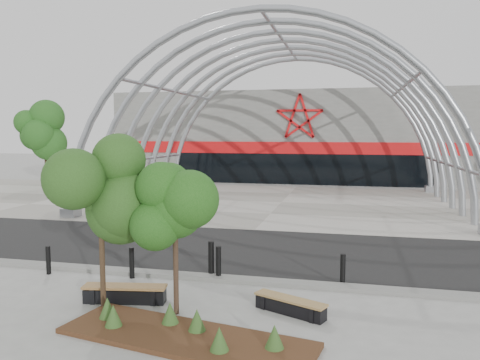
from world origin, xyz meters
name	(u,v)px	position (x,y,z in m)	size (l,w,h in m)	color
ground	(210,277)	(0.00, 0.00, 0.00)	(140.00, 140.00, 0.00)	gray
road	(237,249)	(0.00, 3.50, 0.01)	(140.00, 7.00, 0.02)	black
forecourt	(282,202)	(0.00, 15.50, 0.02)	(60.00, 17.00, 0.04)	gray
kerb	(208,277)	(0.00, -0.25, 0.06)	(60.00, 0.50, 0.12)	slate
arena_building	(307,136)	(0.00, 33.45, 3.99)	(34.00, 15.24, 8.00)	slate
vault_canopy	(282,203)	(0.00, 15.50, 0.02)	(20.80, 15.80, 20.36)	#9B9FA5
planting_bed	(183,333)	(0.67, -4.30, 0.14)	(5.84, 2.73, 0.59)	#3A2214
street_tree_0	(100,192)	(-1.84, -3.18, 3.00)	(1.83, 1.83, 4.17)	#2F2314
street_tree_1	(175,205)	(0.03, -2.99, 2.70)	(1.59, 1.59, 3.75)	#32231A
bench_0	(125,294)	(-1.56, -2.58, 0.22)	(2.22, 0.83, 0.46)	black
bench_1	(290,306)	(2.75, -2.37, 0.19)	(1.89, 1.16, 0.40)	black
bollard_0	(48,260)	(-5.04, -0.87, 0.45)	(0.14, 0.14, 0.89)	black
bollard_1	(132,263)	(-2.30, -0.65, 0.48)	(0.15, 0.15, 0.95)	black
bollard_2	(211,259)	(0.02, 0.02, 0.55)	(0.18, 0.18, 1.10)	black
bollard_3	(218,263)	(0.30, -0.16, 0.50)	(0.16, 0.16, 1.01)	black
bollard_4	(343,270)	(3.97, 0.09, 0.47)	(0.15, 0.15, 0.93)	black
bg_tree_0	(44,129)	(-20.00, 20.00, 4.64)	(3.00, 3.00, 6.45)	black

